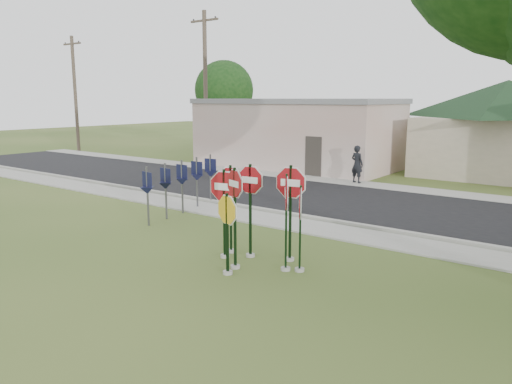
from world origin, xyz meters
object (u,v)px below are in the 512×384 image
Objects in this scene: stop_sign_left at (224,200)px; utility_pole_near at (205,86)px; stop_sign_center at (235,205)px; pedestrian at (357,164)px; stop_sign_yellow at (227,225)px.

utility_pole_near is (-13.27, 13.76, 3.40)m from stop_sign_left.
pedestrian is (-3.16, 13.44, -0.63)m from stop_sign_center.
stop_sign_left is 0.26× the size of utility_pole_near.
pedestrian is at bearing 103.32° from stop_sign_yellow.
stop_sign_left reaches higher than stop_sign_yellow.
stop_sign_yellow is 0.84× the size of stop_sign_left.
stop_sign_left is at bearing 146.94° from stop_sign_center.
utility_pole_near reaches higher than stop_sign_center.
stop_sign_center is 0.60m from stop_sign_yellow.
stop_sign_left is (-0.90, 0.95, 0.33)m from stop_sign_yellow.
pedestrian is at bearing 103.25° from stop_sign_center.
utility_pole_near is (-14.17, 14.71, 3.73)m from stop_sign_yellow.
utility_pole_near is 11.62m from pedestrian.
utility_pole_near is at bearing 134.56° from stop_sign_center.
stop_sign_left is 13.16m from pedestrian.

